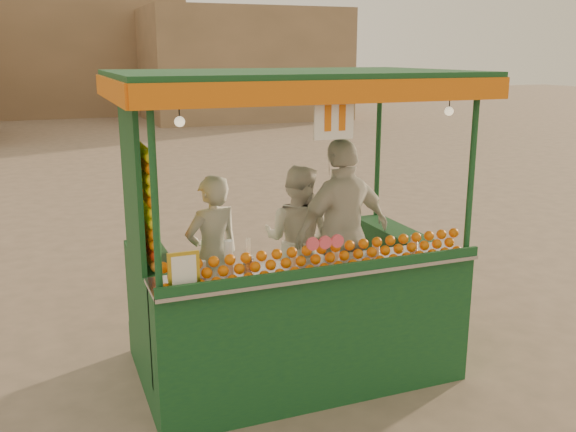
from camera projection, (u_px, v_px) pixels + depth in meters
name	position (u px, v px, depth m)	size (l,w,h in m)	color
ground	(297.00, 360.00, 6.43)	(90.00, 90.00, 0.00)	brown
building_right	(242.00, 64.00, 29.92)	(9.00, 6.00, 5.00)	#917252
building_center	(35.00, 43.00, 31.89)	(14.00, 7.00, 7.00)	#917252
juice_cart	(288.00, 283.00, 5.95)	(3.16, 2.05, 2.87)	#103E21
vendor_left	(213.00, 256.00, 6.11)	(0.66, 0.52, 1.58)	beige
vendor_middle	(298.00, 240.00, 6.65)	(0.97, 0.96, 1.58)	white
vendor_right	(343.00, 233.00, 6.32)	(1.18, 0.68, 1.90)	silver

